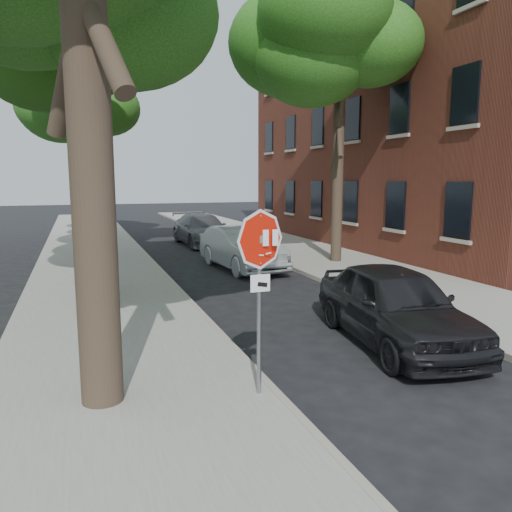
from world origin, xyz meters
The scene contains 13 objects.
ground centered at (0.00, 0.00, 0.00)m, with size 120.00×120.00×0.00m, color black.
sidewalk_left centered at (-2.50, 12.00, 0.06)m, with size 4.00×55.00×0.12m, color gray.
sidewalk_right centered at (6.00, 12.00, 0.06)m, with size 4.00×55.00×0.12m, color gray.
curb_left centered at (-0.45, 12.00, 0.07)m, with size 0.12×55.00×0.13m, color #9E9384.
curb_right centered at (3.95, 12.00, 0.07)m, with size 0.12×55.00×0.13m, color #9E9384.
apartment_building centered at (14.00, 14.00, 7.65)m, with size 12.20×20.20×15.30m.
stop_sign centered at (-0.70, -0.03, 1.95)m, with size 0.76×0.34×2.61m.
tree_mid_b centered at (-2.42, 14.12, 8.00)m, with size 5.88×5.46×10.36m.
tree_far centered at (-2.72, 21.11, 7.21)m, with size 5.29×4.91×9.33m.
tree_right centered at (5.98, 10.11, 7.21)m, with size 5.29×4.91×9.33m.
car_a centered at (2.60, 1.50, 0.76)m, with size 1.79×4.45×1.52m, color black.
car_b centered at (2.33, 10.07, 0.75)m, with size 1.59×4.55×1.50m, color #AEB3B7.
car_c centered at (2.60, 17.00, 0.74)m, with size 2.06×5.07×1.47m, color #515257.
Camera 1 is at (-3.00, -6.29, 3.12)m, focal length 35.00 mm.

